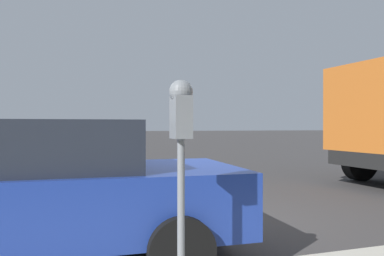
{
  "coord_description": "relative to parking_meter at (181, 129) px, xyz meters",
  "views": [
    {
      "loc": [
        -5.41,
        1.61,
        1.47
      ],
      "look_at": [
        -2.2,
        0.58,
        1.45
      ],
      "focal_mm": 35.0,
      "sensor_mm": 36.0,
      "label": 1
    }
  ],
  "objects": [
    {
      "name": "parking_meter",
      "position": [
        0.0,
        0.0,
        0.0
      ],
      "size": [
        0.21,
        0.19,
        1.66
      ],
      "color": "gray",
      "rests_on": "sidewalk"
    },
    {
      "name": "ground_plane",
      "position": [
        2.55,
        -0.79,
        -1.45
      ],
      "size": [
        220.0,
        220.0,
        0.0
      ],
      "primitive_type": "plane",
      "color": "#3D3A3A"
    },
    {
      "name": "car_blue",
      "position": [
        1.44,
        1.24,
        -0.64
      ],
      "size": [
        2.17,
        4.47,
        1.53
      ],
      "rotation": [
        0.0,
        0.0,
        3.1
      ],
      "color": "navy",
      "rests_on": "ground_plane"
    }
  ]
}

